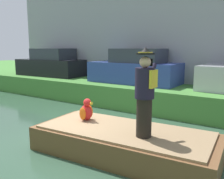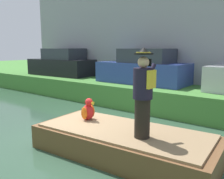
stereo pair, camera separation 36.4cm
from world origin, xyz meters
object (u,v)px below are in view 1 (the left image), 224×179
(boat, at_px, (124,142))
(person_pirate, at_px, (145,93))
(parked_car_dark, at_px, (52,64))
(parrot_plush, at_px, (86,111))
(parked_car_blue, at_px, (135,69))

(boat, height_order, person_pirate, person_pirate)
(person_pirate, relative_size, parked_car_dark, 0.45)
(parrot_plush, distance_m, parked_car_dark, 8.18)
(boat, distance_m, parrot_plush, 1.28)
(boat, bearing_deg, parked_car_dark, 57.67)
(parked_car_blue, bearing_deg, parrot_plush, -165.64)
(parked_car_blue, bearing_deg, boat, -153.97)
(parrot_plush, xyz_separation_m, parked_car_dark, (4.83, 6.57, 0.69))
(boat, distance_m, person_pirate, 1.38)
(boat, bearing_deg, parrot_plush, 87.09)
(parked_car_blue, distance_m, parked_car_dark, 5.33)
(boat, xyz_separation_m, parrot_plush, (0.06, 1.15, 0.55))
(boat, height_order, parrot_plush, parrot_plush)
(person_pirate, bearing_deg, boat, 89.30)
(boat, relative_size, parrot_plush, 7.58)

